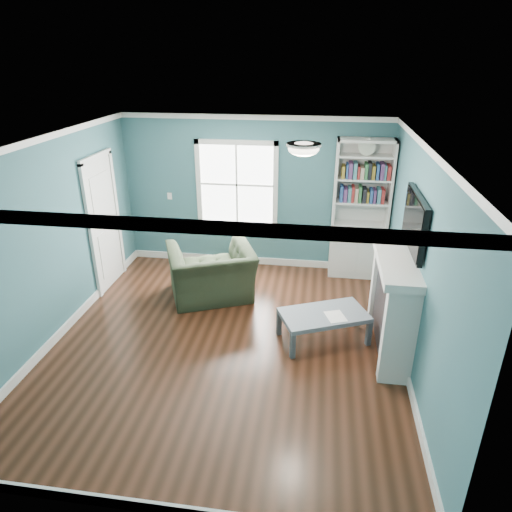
# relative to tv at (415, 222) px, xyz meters

# --- Properties ---
(floor) EXTENTS (5.00, 5.00, 0.00)m
(floor) POSITION_rel_tv_xyz_m (-2.20, -0.20, -1.72)
(floor) COLOR black
(floor) RESTS_ON ground
(room_walls) EXTENTS (5.00, 5.00, 5.00)m
(room_walls) POSITION_rel_tv_xyz_m (-2.20, -0.20, -0.14)
(room_walls) COLOR #386B71
(room_walls) RESTS_ON ground
(trim) EXTENTS (4.50, 5.00, 2.60)m
(trim) POSITION_rel_tv_xyz_m (-2.20, -0.20, -0.49)
(trim) COLOR white
(trim) RESTS_ON ground
(window) EXTENTS (1.40, 0.06, 1.50)m
(window) POSITION_rel_tv_xyz_m (-2.50, 2.29, -0.27)
(window) COLOR white
(window) RESTS_ON room_walls
(bookshelf) EXTENTS (0.90, 0.35, 2.31)m
(bookshelf) POSITION_rel_tv_xyz_m (-0.43, 2.10, -0.80)
(bookshelf) COLOR silver
(bookshelf) RESTS_ON ground
(fireplace) EXTENTS (0.44, 1.58, 1.30)m
(fireplace) POSITION_rel_tv_xyz_m (-0.12, 0.00, -1.09)
(fireplace) COLOR black
(fireplace) RESTS_ON ground
(tv) EXTENTS (0.06, 1.10, 0.65)m
(tv) POSITION_rel_tv_xyz_m (0.00, 0.00, 0.00)
(tv) COLOR black
(tv) RESTS_ON fireplace
(door) EXTENTS (0.12, 0.98, 2.17)m
(door) POSITION_rel_tv_xyz_m (-4.42, 1.20, -0.65)
(door) COLOR silver
(door) RESTS_ON ground
(ceiling_fixture) EXTENTS (0.38, 0.38, 0.15)m
(ceiling_fixture) POSITION_rel_tv_xyz_m (-1.30, -0.10, 0.82)
(ceiling_fixture) COLOR white
(ceiling_fixture) RESTS_ON room_walls
(light_switch) EXTENTS (0.08, 0.01, 0.12)m
(light_switch) POSITION_rel_tv_xyz_m (-3.70, 2.28, -0.52)
(light_switch) COLOR white
(light_switch) RESTS_ON room_walls
(recliner) EXTENTS (1.47, 1.24, 1.09)m
(recliner) POSITION_rel_tv_xyz_m (-2.68, 0.98, -1.18)
(recliner) COLOR black
(recliner) RESTS_ON ground
(coffee_table) EXTENTS (1.26, 1.00, 0.40)m
(coffee_table) POSITION_rel_tv_xyz_m (-0.95, 0.05, -1.37)
(coffee_table) COLOR #474E55
(coffee_table) RESTS_ON ground
(paper_sheet) EXTENTS (0.31, 0.35, 0.00)m
(paper_sheet) POSITION_rel_tv_xyz_m (-0.80, -0.02, -1.32)
(paper_sheet) COLOR white
(paper_sheet) RESTS_ON coffee_table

